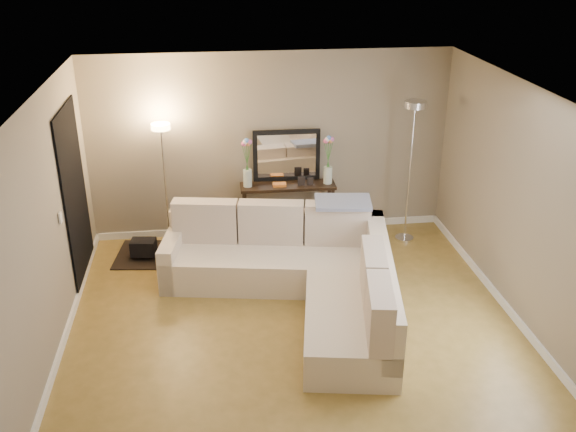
{
  "coord_description": "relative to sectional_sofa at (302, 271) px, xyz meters",
  "views": [
    {
      "loc": [
        -0.83,
        -5.73,
        4.07
      ],
      "look_at": [
        0.0,
        0.8,
        1.1
      ],
      "focal_mm": 40.0,
      "sensor_mm": 36.0,
      "label": 1
    }
  ],
  "objects": [
    {
      "name": "table_decor",
      "position": [
        0.04,
        1.61,
        0.49
      ],
      "size": [
        0.56,
        0.12,
        0.13
      ],
      "color": "orange",
      "rests_on": "console_table"
    },
    {
      "name": "charcoal_rug",
      "position": [
        -1.76,
        1.32,
        -0.35
      ],
      "size": [
        1.24,
        0.99,
        0.02
      ],
      "primitive_type": "cube",
      "rotation": [
        0.0,
        0.0,
        -0.12
      ],
      "color": "black",
      "rests_on": "floor"
    },
    {
      "name": "doorway",
      "position": [
        -2.65,
        0.86,
        0.75
      ],
      "size": [
        0.02,
        1.2,
        2.2
      ],
      "primitive_type": "cube",
      "color": "black",
      "rests_on": "ground"
    },
    {
      "name": "sectional_sofa",
      "position": [
        0.0,
        0.0,
        0.0
      ],
      "size": [
        2.84,
        3.03,
        0.96
      ],
      "color": "beige",
      "rests_on": "floor"
    },
    {
      "name": "baseboard_right",
      "position": [
        2.32,
        -0.84,
        -0.3
      ],
      "size": [
        0.03,
        5.5,
        0.1
      ],
      "primitive_type": "cube",
      "color": "white",
      "rests_on": "ground"
    },
    {
      "name": "floor",
      "position": [
        -0.17,
        -0.84,
        -0.36
      ],
      "size": [
        5.0,
        5.5,
        0.01
      ],
      "primitive_type": "cube",
      "color": "olive",
      "rests_on": "ground"
    },
    {
      "name": "flower_vase_right",
      "position": [
        0.61,
        1.64,
        0.75
      ],
      "size": [
        0.15,
        0.12,
        0.69
      ],
      "color": "silver",
      "rests_on": "console_table"
    },
    {
      "name": "console_table",
      "position": [
        -0.04,
        1.65,
        0.1
      ],
      "size": [
        1.32,
        0.38,
        0.81
      ],
      "color": "black",
      "rests_on": "floor"
    },
    {
      "name": "wall_left",
      "position": [
        -2.68,
        -0.84,
        0.95
      ],
      "size": [
        0.02,
        5.5,
        2.6
      ],
      "primitive_type": "cube",
      "color": "gray",
      "rests_on": "ground"
    },
    {
      "name": "baseboard_left",
      "position": [
        -2.65,
        -0.84,
        -0.3
      ],
      "size": [
        0.03,
        5.5,
        0.1
      ],
      "primitive_type": "cube",
      "color": "white",
      "rests_on": "ground"
    },
    {
      "name": "wall_back",
      "position": [
        -0.17,
        1.92,
        0.95
      ],
      "size": [
        5.0,
        0.02,
        2.6
      ],
      "primitive_type": "cube",
      "color": "gray",
      "rests_on": "ground"
    },
    {
      "name": "baseboard_back",
      "position": [
        -0.17,
        1.9,
        -0.3
      ],
      "size": [
        5.0,
        0.03,
        0.1
      ],
      "primitive_type": "cube",
      "color": "white",
      "rests_on": "ground"
    },
    {
      "name": "floor_lamp_lit",
      "position": [
        -1.62,
        1.64,
        0.88
      ],
      "size": [
        0.28,
        0.28,
        1.75
      ],
      "color": "silver",
      "rests_on": "floor"
    },
    {
      "name": "throw_blanket",
      "position": [
        0.6,
        0.58,
        0.61
      ],
      "size": [
        0.73,
        0.48,
        0.09
      ],
      "primitive_type": "cube",
      "rotation": [
        0.1,
        0.0,
        -0.12
      ],
      "color": "gray",
      "rests_on": "sectional_sofa"
    },
    {
      "name": "flower_vase_left",
      "position": [
        -0.51,
        1.66,
        0.75
      ],
      "size": [
        0.15,
        0.12,
        0.69
      ],
      "color": "silver",
      "rests_on": "console_table"
    },
    {
      "name": "wall_right",
      "position": [
        2.34,
        -0.84,
        0.95
      ],
      "size": [
        0.02,
        5.5,
        2.6
      ],
      "primitive_type": "cube",
      "color": "gray",
      "rests_on": "ground"
    },
    {
      "name": "black_bag",
      "position": [
        -1.95,
        1.26,
        -0.19
      ],
      "size": [
        0.35,
        0.27,
        0.21
      ],
      "primitive_type": "cube",
      "rotation": [
        0.0,
        0.0,
        -0.12
      ],
      "color": "black",
      "rests_on": "charcoal_rug"
    },
    {
      "name": "floor_lamp_unlit",
      "position": [
        1.69,
        1.38,
        1.06
      ],
      "size": [
        0.29,
        0.29,
        2.0
      ],
      "color": "silver",
      "rests_on": "floor"
    },
    {
      "name": "leaning_mirror",
      "position": [
        0.05,
        1.82,
        0.83
      ],
      "size": [
        0.93,
        0.06,
        0.73
      ],
      "color": "black",
      "rests_on": "console_table"
    },
    {
      "name": "wall_front",
      "position": [
        -0.17,
        -3.6,
        0.95
      ],
      "size": [
        5.0,
        0.02,
        2.6
      ],
      "primitive_type": "cube",
      "color": "gray",
      "rests_on": "ground"
    },
    {
      "name": "switch_plate",
      "position": [
        -2.65,
        0.01,
        0.85
      ],
      "size": [
        0.02,
        0.08,
        0.12
      ],
      "primitive_type": "cube",
      "color": "white",
      "rests_on": "ground"
    },
    {
      "name": "ceiling",
      "position": [
        -0.17,
        -0.84,
        2.25
      ],
      "size": [
        5.0,
        5.5,
        0.01
      ],
      "primitive_type": "cube",
      "color": "white",
      "rests_on": "ground"
    }
  ]
}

